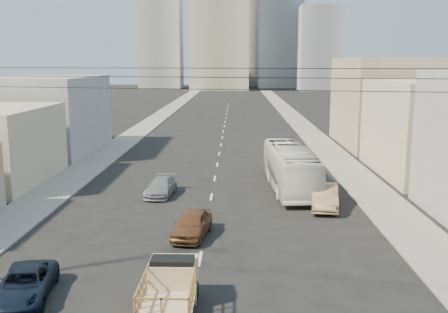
{
  "coord_description": "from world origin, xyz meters",
  "views": [
    {
      "loc": [
        1.74,
        -16.33,
        9.5
      ],
      "look_at": [
        0.98,
        16.89,
        3.5
      ],
      "focal_mm": 42.0,
      "sensor_mm": 36.0,
      "label": 1
    }
  ],
  "objects_px": {
    "city_bus": "(290,168)",
    "sedan_brown": "(192,224)",
    "flatbed_pickup": "(170,286)",
    "navy_pickup": "(25,284)",
    "sedan_tan": "(325,197)",
    "sedan_grey": "(161,187)"
  },
  "relations": [
    {
      "from": "sedan_brown",
      "to": "sedan_grey",
      "type": "distance_m",
      "value": 9.54
    },
    {
      "from": "flatbed_pickup",
      "to": "navy_pickup",
      "type": "relative_size",
      "value": 1.0
    },
    {
      "from": "city_bus",
      "to": "sedan_grey",
      "type": "distance_m",
      "value": 9.82
    },
    {
      "from": "navy_pickup",
      "to": "city_bus",
      "type": "xyz_separation_m",
      "value": [
        12.67,
        18.96,
        1.05
      ]
    },
    {
      "from": "navy_pickup",
      "to": "sedan_tan",
      "type": "xyz_separation_m",
      "value": [
        14.42,
        13.76,
        0.17
      ]
    },
    {
      "from": "flatbed_pickup",
      "to": "navy_pickup",
      "type": "height_order",
      "value": "flatbed_pickup"
    },
    {
      "from": "flatbed_pickup",
      "to": "city_bus",
      "type": "xyz_separation_m",
      "value": [
        6.6,
        20.1,
        0.57
      ]
    },
    {
      "from": "city_bus",
      "to": "sedan_brown",
      "type": "bearing_deg",
      "value": -123.25
    },
    {
      "from": "sedan_brown",
      "to": "sedan_tan",
      "type": "distance_m",
      "value": 10.18
    },
    {
      "from": "sedan_tan",
      "to": "city_bus",
      "type": "bearing_deg",
      "value": 116.87
    },
    {
      "from": "sedan_grey",
      "to": "sedan_brown",
      "type": "bearing_deg",
      "value": -66.48
    },
    {
      "from": "navy_pickup",
      "to": "sedan_tan",
      "type": "bearing_deg",
      "value": 35.93
    },
    {
      "from": "sedan_brown",
      "to": "sedan_tan",
      "type": "relative_size",
      "value": 0.89
    },
    {
      "from": "navy_pickup",
      "to": "city_bus",
      "type": "bearing_deg",
      "value": 48.52
    },
    {
      "from": "navy_pickup",
      "to": "sedan_brown",
      "type": "height_order",
      "value": "sedan_brown"
    },
    {
      "from": "city_bus",
      "to": "sedan_brown",
      "type": "relative_size",
      "value": 2.83
    },
    {
      "from": "flatbed_pickup",
      "to": "sedan_brown",
      "type": "distance_m",
      "value": 8.96
    },
    {
      "from": "sedan_tan",
      "to": "sedan_grey",
      "type": "height_order",
      "value": "sedan_tan"
    },
    {
      "from": "navy_pickup",
      "to": "sedan_grey",
      "type": "relative_size",
      "value": 1.02
    },
    {
      "from": "sedan_tan",
      "to": "sedan_grey",
      "type": "xyz_separation_m",
      "value": [
        -11.28,
        3.09,
        -0.16
      ]
    },
    {
      "from": "navy_pickup",
      "to": "sedan_tan",
      "type": "relative_size",
      "value": 0.93
    },
    {
      "from": "flatbed_pickup",
      "to": "sedan_tan",
      "type": "relative_size",
      "value": 0.93
    }
  ]
}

